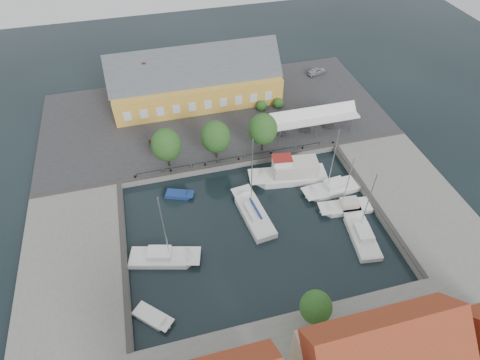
# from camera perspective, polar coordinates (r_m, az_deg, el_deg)

# --- Properties ---
(ground) EXTENTS (140.00, 140.00, 0.00)m
(ground) POSITION_cam_1_polar(r_m,az_deg,el_deg) (52.44, 1.67, -5.62)
(ground) COLOR black
(ground) RESTS_ON ground
(north_quay) EXTENTS (56.00, 26.00, 1.00)m
(north_quay) POSITION_cam_1_polar(r_m,az_deg,el_deg) (68.67, -3.64, 9.06)
(north_quay) COLOR #2D2D30
(north_quay) RESTS_ON ground
(west_quay) EXTENTS (12.00, 24.00, 1.00)m
(west_quay) POSITION_cam_1_polar(r_m,az_deg,el_deg) (51.28, -22.51, -11.30)
(west_quay) COLOR slate
(west_quay) RESTS_ON ground
(east_quay) EXTENTS (12.00, 24.00, 1.00)m
(east_quay) POSITION_cam_1_polar(r_m,az_deg,el_deg) (59.23, 23.19, -2.16)
(east_quay) COLOR slate
(east_quay) RESTS_ON ground
(quay_edge_fittings) EXTENTS (56.00, 24.72, 0.40)m
(quay_edge_fittings) POSITION_cam_1_polar(r_m,az_deg,el_deg) (54.71, 0.35, -1.21)
(quay_edge_fittings) COLOR #383533
(quay_edge_fittings) RESTS_ON north_quay
(warehouse) EXTENTS (28.56, 14.00, 9.55)m
(warehouse) POSITION_cam_1_polar(r_m,az_deg,el_deg) (70.66, -6.84, 13.74)
(warehouse) COLOR gold
(warehouse) RESTS_ON north_quay
(tent_canopy) EXTENTS (14.00, 4.00, 2.83)m
(tent_canopy) POSITION_cam_1_polar(r_m,az_deg,el_deg) (63.90, 10.39, 8.83)
(tent_canopy) COLOR white
(tent_canopy) RESTS_ON north_quay
(quay_trees) EXTENTS (18.20, 4.20, 6.30)m
(quay_trees) POSITION_cam_1_polar(r_m,az_deg,el_deg) (57.09, -3.49, 6.16)
(quay_trees) COLOR black
(quay_trees) RESTS_ON north_quay
(car_silver) EXTENTS (4.10, 2.53, 1.30)m
(car_silver) POSITION_cam_1_polar(r_m,az_deg,el_deg) (80.23, 10.89, 14.97)
(car_silver) COLOR #A8AAB0
(car_silver) RESTS_ON north_quay
(car_red) EXTENTS (3.17, 4.13, 1.31)m
(car_red) POSITION_cam_1_polar(r_m,az_deg,el_deg) (61.80, -11.28, 4.88)
(car_red) COLOR #4F1512
(car_red) RESTS_ON north_quay
(center_sailboat) EXTENTS (3.90, 9.61, 12.80)m
(center_sailboat) POSITION_cam_1_polar(r_m,az_deg,el_deg) (52.51, 1.95, -4.92)
(center_sailboat) COLOR white
(center_sailboat) RESTS_ON ground
(trawler) EXTENTS (11.48, 4.77, 5.00)m
(trawler) POSITION_cam_1_polar(r_m,az_deg,el_deg) (57.32, 7.24, 0.90)
(trawler) COLOR white
(trawler) RESTS_ON ground
(east_boat_a) EXTENTS (8.25, 3.33, 11.44)m
(east_boat_a) POSITION_cam_1_polar(r_m,az_deg,el_deg) (57.12, 12.90, -1.33)
(east_boat_a) COLOR white
(east_boat_a) RESTS_ON ground
(east_boat_b) EXTENTS (7.28, 3.00, 9.87)m
(east_boat_b) POSITION_cam_1_polar(r_m,az_deg,el_deg) (55.19, 14.84, -3.87)
(east_boat_b) COLOR white
(east_boat_b) RESTS_ON ground
(east_boat_c) EXTENTS (3.70, 8.65, 10.75)m
(east_boat_c) POSITION_cam_1_polar(r_m,az_deg,el_deg) (52.70, 16.84, -7.51)
(east_boat_c) COLOR white
(east_boat_c) RESTS_ON ground
(west_boat_c) EXTENTS (8.76, 4.73, 11.40)m
(west_boat_c) POSITION_cam_1_polar(r_m,az_deg,el_deg) (49.31, -10.86, -10.87)
(west_boat_c) COLOR white
(west_boat_c) RESTS_ON ground
(launch_sw) EXTENTS (4.40, 4.31, 0.98)m
(launch_sw) POSITION_cam_1_polar(r_m,az_deg,el_deg) (45.80, -12.31, -18.59)
(launch_sw) COLOR white
(launch_sw) RESTS_ON ground
(launch_nw) EXTENTS (4.15, 2.81, 0.88)m
(launch_nw) POSITION_cam_1_polar(r_m,az_deg,el_deg) (55.81, -8.64, -2.14)
(launch_nw) COLOR navy
(launch_nw) RESTS_ON ground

